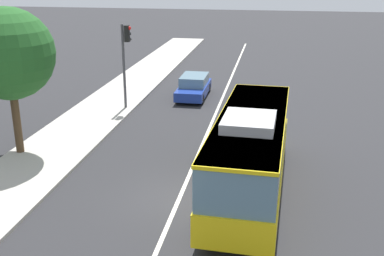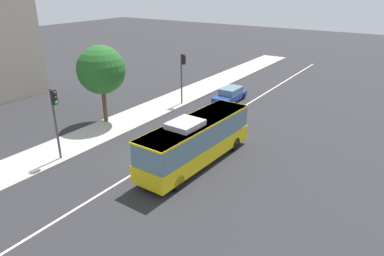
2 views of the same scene
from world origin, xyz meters
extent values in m
plane|color=#28282B|center=(0.00, 0.00, 0.00)|extent=(160.00, 160.00, 0.00)
cube|color=#B2ADA3|center=(0.00, 6.93, 0.07)|extent=(80.00, 3.77, 0.14)
cube|color=silver|center=(0.00, 0.00, 0.01)|extent=(76.00, 0.16, 0.01)
cube|color=yellow|center=(1.12, -2.59, 0.98)|extent=(10.10, 2.94, 1.10)
cube|color=slate|center=(1.12, -2.59, 2.31)|extent=(9.90, 2.85, 1.58)
cube|color=yellow|center=(1.12, -2.59, 3.04)|extent=(10.00, 2.91, 0.12)
cube|color=#B2B2B2|center=(-0.08, -2.54, 3.28)|extent=(2.28, 1.89, 0.36)
cylinder|color=black|center=(4.57, -1.64, 0.50)|extent=(1.01, 0.34, 1.00)
cylinder|color=black|center=(4.47, -3.84, 0.50)|extent=(1.01, 0.34, 1.00)
cylinder|color=black|center=(-2.23, -1.34, 0.50)|extent=(1.01, 0.34, 1.00)
cylinder|color=black|center=(-2.32, -3.54, 0.50)|extent=(1.01, 0.34, 1.00)
cube|color=#1E3899|center=(14.55, 1.94, 0.52)|extent=(4.50, 1.81, 0.60)
cube|color=slate|center=(14.80, 1.94, 1.14)|extent=(2.52, 1.66, 0.64)
cylinder|color=black|center=(13.05, 1.14, 0.32)|extent=(0.64, 0.22, 0.64)
cylinder|color=black|center=(13.05, 2.74, 0.32)|extent=(0.64, 0.22, 0.64)
cylinder|color=black|center=(16.05, 1.14, 0.32)|extent=(0.64, 0.22, 0.64)
cylinder|color=black|center=(16.05, 2.74, 0.32)|extent=(0.64, 0.22, 0.64)
cylinder|color=#47474C|center=(11.05, 5.59, 2.60)|extent=(0.16, 0.16, 5.20)
cube|color=black|center=(11.07, 5.31, 4.65)|extent=(0.33, 0.30, 0.96)
sphere|color=red|center=(11.07, 5.16, 4.97)|extent=(0.22, 0.22, 0.22)
sphere|color=#2D2D2D|center=(11.07, 5.16, 4.65)|extent=(0.22, 0.22, 0.22)
sphere|color=#2D2D2D|center=(11.07, 5.16, 4.33)|extent=(0.22, 0.22, 0.22)
cylinder|color=#47474C|center=(-3.71, 5.63, 2.60)|extent=(0.16, 0.16, 5.20)
cube|color=black|center=(-3.72, 5.35, 4.65)|extent=(0.33, 0.29, 0.96)
sphere|color=#2D2D2D|center=(-3.73, 5.20, 4.97)|extent=(0.22, 0.22, 0.22)
sphere|color=#2D2D2D|center=(-3.73, 5.20, 4.65)|extent=(0.22, 0.22, 0.22)
sphere|color=#1ED838|center=(-3.73, 5.20, 4.33)|extent=(0.22, 0.22, 0.22)
cylinder|color=#4C3823|center=(3.15, 8.27, 1.62)|extent=(0.36, 0.36, 3.23)
sphere|color=#235B23|center=(3.15, 8.27, 4.77)|extent=(4.10, 4.10, 4.10)
cube|color=slate|center=(6.58, 27.47, 2.11)|extent=(0.31, 11.90, 1.50)
cube|color=slate|center=(6.58, 27.47, 5.51)|extent=(0.31, 11.90, 1.50)
cube|color=slate|center=(6.58, 27.47, 8.91)|extent=(0.31, 11.90, 1.50)
camera|label=1|loc=(-15.91, -3.29, 8.49)|focal=44.37mm
camera|label=2|loc=(-17.26, -14.47, 11.60)|focal=33.35mm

